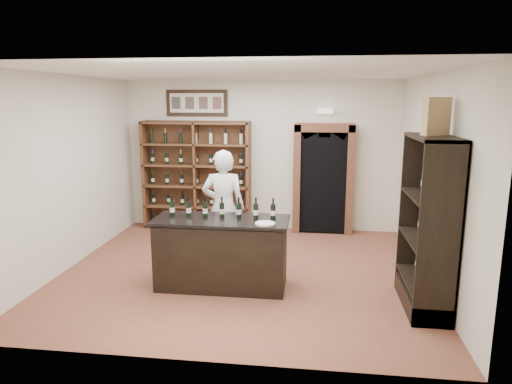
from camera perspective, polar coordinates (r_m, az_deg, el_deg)
floor at (r=7.20m, az=-1.72°, el=-9.89°), size 5.50×5.50×0.00m
ceiling at (r=6.71m, az=-1.88°, el=14.69°), size 5.50×5.50×0.00m
wall_back at (r=9.25m, az=0.65°, el=4.55°), size 5.50×0.04×3.00m
wall_left at (r=7.72m, az=-22.40°, el=2.25°), size 0.04×5.00×3.00m
wall_right at (r=6.92m, az=21.31°, el=1.34°), size 0.04×5.00×3.00m
wine_shelf at (r=9.38m, az=-7.39°, el=2.08°), size 2.20×0.38×2.20m
framed_picture at (r=9.39m, az=-7.41°, el=10.98°), size 1.25×0.04×0.52m
arched_doorway at (r=9.07m, az=8.39°, el=1.97°), size 1.17×0.35×2.17m
emergency_light at (r=9.04m, az=8.62°, el=9.98°), size 0.30×0.10×0.10m
tasting_counter at (r=6.51m, az=-4.33°, el=-7.66°), size 1.88×0.78×1.00m
counter_bottle_0 at (r=6.58m, az=-10.44°, el=-2.04°), size 0.07×0.07×0.30m
counter_bottle_1 at (r=6.52m, az=-8.43°, el=-2.11°), size 0.07×0.07×0.30m
counter_bottle_2 at (r=6.46m, az=-6.37°, el=-2.19°), size 0.07×0.07×0.30m
counter_bottle_3 at (r=6.40m, az=-4.28°, el=-2.26°), size 0.07×0.07×0.30m
counter_bottle_4 at (r=6.36m, az=-2.16°, el=-2.33°), size 0.07×0.07×0.30m
counter_bottle_5 at (r=6.33m, az=-0.02°, el=-2.40°), size 0.07×0.07×0.30m
counter_bottle_6 at (r=6.30m, az=2.15°, el=-2.47°), size 0.07×0.07×0.30m
side_cabinet at (r=6.20m, az=20.73°, el=-6.89°), size 0.48×1.20×2.20m
shopkeeper at (r=7.28m, az=-4.08°, el=-1.99°), size 0.72×0.50×1.86m
plate at (r=6.06m, az=1.15°, el=-3.97°), size 0.27×0.27×0.02m
wine_crate at (r=5.98m, az=21.58°, el=8.79°), size 0.35×0.25×0.46m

